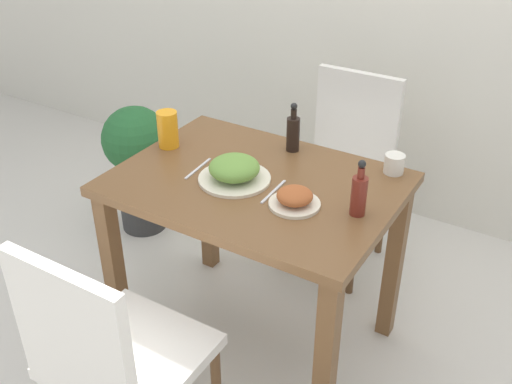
# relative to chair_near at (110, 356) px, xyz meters

# --- Properties ---
(ground_plane) EXTENTS (16.00, 16.00, 0.00)m
(ground_plane) POSITION_rel_chair_near_xyz_m (0.05, 0.73, -0.51)
(ground_plane) COLOR beige
(dining_table) EXTENTS (0.99, 0.72, 0.75)m
(dining_table) POSITION_rel_chair_near_xyz_m (0.05, 0.73, 0.12)
(dining_table) COLOR brown
(dining_table) RESTS_ON ground_plane
(chair_near) EXTENTS (0.42, 0.42, 0.90)m
(chair_near) POSITION_rel_chair_near_xyz_m (0.00, 0.00, 0.00)
(chair_near) COLOR silver
(chair_near) RESTS_ON ground_plane
(chair_far) EXTENTS (0.42, 0.42, 0.90)m
(chair_far) POSITION_rel_chair_near_xyz_m (0.09, 1.45, 0.00)
(chair_far) COLOR silver
(chair_far) RESTS_ON ground_plane
(food_plate) EXTENTS (0.26, 0.26, 0.09)m
(food_plate) POSITION_rel_chair_near_xyz_m (-0.01, 0.69, 0.28)
(food_plate) COLOR beige
(food_plate) RESTS_ON dining_table
(side_plate) EXTENTS (0.17, 0.17, 0.06)m
(side_plate) POSITION_rel_chair_near_xyz_m (0.24, 0.65, 0.27)
(side_plate) COLOR beige
(side_plate) RESTS_ON dining_table
(drink_cup) EXTENTS (0.07, 0.07, 0.07)m
(drink_cup) POSITION_rel_chair_near_xyz_m (0.44, 1.03, 0.28)
(drink_cup) COLOR silver
(drink_cup) RESTS_ON dining_table
(juice_glass) EXTENTS (0.08, 0.08, 0.14)m
(juice_glass) POSITION_rel_chair_near_xyz_m (-0.38, 0.78, 0.31)
(juice_glass) COLOR orange
(juice_glass) RESTS_ON dining_table
(sauce_bottle) EXTENTS (0.05, 0.05, 0.19)m
(sauce_bottle) POSITION_rel_chair_near_xyz_m (0.44, 0.71, 0.32)
(sauce_bottle) COLOR maroon
(sauce_bottle) RESTS_ON dining_table
(condiment_bottle) EXTENTS (0.05, 0.05, 0.19)m
(condiment_bottle) POSITION_rel_chair_near_xyz_m (0.05, 1.00, 0.32)
(condiment_bottle) COLOR black
(condiment_bottle) RESTS_ON dining_table
(fork_utensil) EXTENTS (0.02, 0.17, 0.00)m
(fork_utensil) POSITION_rel_chair_near_xyz_m (-0.17, 0.69, 0.24)
(fork_utensil) COLOR silver
(fork_utensil) RESTS_ON dining_table
(spoon_utensil) EXTENTS (0.01, 0.17, 0.00)m
(spoon_utensil) POSITION_rel_chair_near_xyz_m (0.14, 0.69, 0.24)
(spoon_utensil) COLOR silver
(spoon_utensil) RESTS_ON dining_table
(potted_plant_left) EXTENTS (0.33, 0.33, 0.67)m
(potted_plant_left) POSITION_rel_chair_near_xyz_m (-0.88, 1.12, -0.10)
(potted_plant_left) COLOR #333333
(potted_plant_left) RESTS_ON ground_plane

